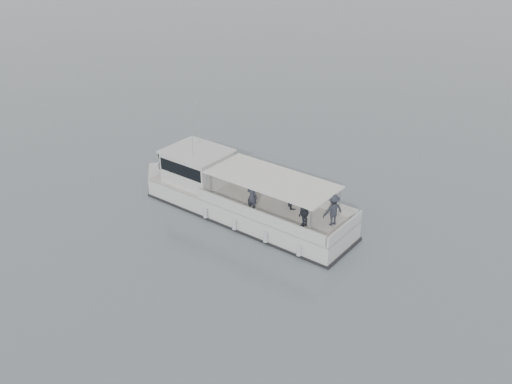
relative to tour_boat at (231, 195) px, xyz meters
The scene contains 2 objects.
ground 7.12m from the tour_boat, 24.54° to the left, with size 1400.00×1400.00×0.00m, color slate.
tour_boat is the anchor object (origin of this frame).
Camera 1 is at (7.79, -25.83, 15.13)m, focal length 40.00 mm.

